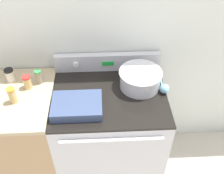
# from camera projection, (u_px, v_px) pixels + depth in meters

# --- Properties ---
(kitchen_wall) EXTENTS (8.00, 0.05, 2.50)m
(kitchen_wall) POSITION_uv_depth(u_px,v_px,m) (107.00, 27.00, 1.90)
(kitchen_wall) COLOR silver
(kitchen_wall) RESTS_ON ground_plane
(stove_range) EXTENTS (0.82, 0.67, 0.91)m
(stove_range) POSITION_uv_depth(u_px,v_px,m) (110.00, 134.00, 2.17)
(stove_range) COLOR #BCBCC1
(stove_range) RESTS_ON ground_plane
(control_panel) EXTENTS (0.82, 0.07, 0.14)m
(control_panel) POSITION_uv_depth(u_px,v_px,m) (108.00, 62.00, 2.03)
(control_panel) COLOR #BCBCC1
(control_panel) RESTS_ON stove_range
(side_counter) EXTENTS (0.65, 0.64, 0.92)m
(side_counter) POSITION_uv_depth(u_px,v_px,m) (20.00, 137.00, 2.14)
(side_counter) COLOR tan
(side_counter) RESTS_ON ground_plane
(mixing_bowl) EXTENTS (0.31, 0.31, 0.13)m
(mixing_bowl) POSITION_uv_depth(u_px,v_px,m) (140.00, 78.00, 1.89)
(mixing_bowl) COLOR silver
(mixing_bowl) RESTS_ON stove_range
(casserole_dish) EXTENTS (0.33, 0.24, 0.07)m
(casserole_dish) POSITION_uv_depth(u_px,v_px,m) (77.00, 105.00, 1.74)
(casserole_dish) COLOR #38476B
(casserole_dish) RESTS_ON stove_range
(ladle) EXTENTS (0.07, 0.33, 0.07)m
(ladle) POSITION_uv_depth(u_px,v_px,m) (164.00, 87.00, 1.88)
(ladle) COLOR #7AB2C6
(ladle) RESTS_ON stove_range
(spice_jar_green_cap) EXTENTS (0.05, 0.05, 0.11)m
(spice_jar_green_cap) POSITION_uv_depth(u_px,v_px,m) (39.00, 77.00, 1.91)
(spice_jar_green_cap) COLOR gray
(spice_jar_green_cap) RESTS_ON side_counter
(spice_jar_red_cap) EXTENTS (0.06, 0.06, 0.10)m
(spice_jar_red_cap) POSITION_uv_depth(u_px,v_px,m) (27.00, 82.00, 1.87)
(spice_jar_red_cap) COLOR tan
(spice_jar_red_cap) RESTS_ON side_counter
(spice_jar_orange_cap) EXTENTS (0.05, 0.05, 0.12)m
(spice_jar_orange_cap) POSITION_uv_depth(u_px,v_px,m) (12.00, 95.00, 1.76)
(spice_jar_orange_cap) COLOR tan
(spice_jar_orange_cap) RESTS_ON side_counter
(spice_jar_black_cap) EXTENTS (0.07, 0.07, 0.10)m
(spice_jar_black_cap) POSITION_uv_depth(u_px,v_px,m) (10.00, 75.00, 1.93)
(spice_jar_black_cap) COLOR beige
(spice_jar_black_cap) RESTS_ON side_counter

